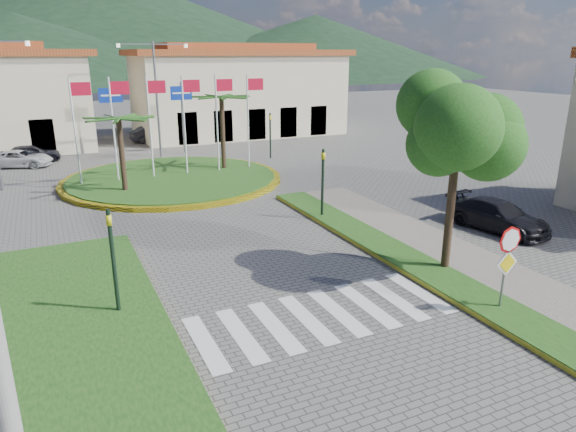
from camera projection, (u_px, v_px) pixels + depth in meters
name	position (u px, v px, depth m)	size (l,w,h in m)	color
ground	(406.00, 396.00, 11.32)	(160.00, 160.00, 0.00)	#615F5C
sidewalk_right	(526.00, 302.00, 15.46)	(4.00, 28.00, 0.15)	gray
verge_right	(497.00, 309.00, 14.96)	(1.60, 28.00, 0.18)	#174213
median_left	(72.00, 331.00, 13.81)	(5.00, 14.00, 0.18)	#174213
crosswalk	(319.00, 316.00, 14.76)	(8.00, 3.00, 0.01)	silver
roundabout_island	(173.00, 178.00, 30.22)	(12.70, 12.70, 6.00)	yellow
stop_sign	(508.00, 255.00, 14.46)	(0.80, 0.11, 2.65)	slate
deciduous_tree	(459.00, 121.00, 16.29)	(3.60, 3.60, 6.80)	black
traffic_light_left	(113.00, 253.00, 14.21)	(0.15, 0.18, 3.20)	black
traffic_light_right	(323.00, 177.00, 22.90)	(0.15, 0.18, 3.20)	black
traffic_light_far	(270.00, 131.00, 36.38)	(0.18, 0.15, 3.20)	black
direction_sign_west	(112.00, 108.00, 36.11)	(1.60, 0.14, 5.20)	slate
direction_sign_east	(182.00, 105.00, 38.15)	(1.60, 0.14, 5.20)	slate
street_lamp_centre	(156.00, 93.00, 36.20)	(4.80, 0.16, 8.00)	slate
building_right	(238.00, 91.00, 46.94)	(19.08, 9.54, 8.05)	beige
hill_far_mid	(111.00, 25.00, 150.71)	(180.00, 180.00, 30.00)	black
hill_far_east	(315.00, 47.00, 153.38)	(120.00, 120.00, 18.00)	black
hill_near_back	(16.00, 49.00, 116.82)	(110.00, 110.00, 16.00)	black
white_van	(21.00, 159.00, 33.88)	(1.83, 3.96, 1.10)	#BEBEC0
car_dark_a	(31.00, 153.00, 35.25)	(1.49, 3.70, 1.26)	black
car_dark_b	(155.00, 134.00, 43.59)	(1.44, 4.14, 1.36)	black
car_side_right	(498.00, 216.00, 21.76)	(1.80, 4.43, 1.29)	black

